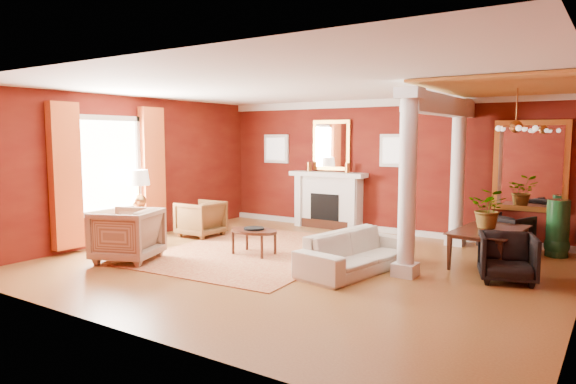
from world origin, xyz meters
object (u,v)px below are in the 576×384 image
Objects in this scene: armchair_leopard at (200,217)px; coffee_table at (254,232)px; sofa at (357,245)px; side_table at (139,195)px; dining_table at (491,237)px; armchair_stripe at (127,232)px.

coffee_table is at bearing 69.47° from armchair_leopard.
sofa is 2.54× the size of armchair_leopard.
dining_table is at bearing 19.05° from side_table.
armchair_leopard is 2.34m from armchair_stripe.
coffee_table is (-2.01, 0.00, 0.00)m from sofa.
dining_table is at bearing 23.40° from coffee_table.
sofa is 4.47m from side_table.
side_table reaches higher than armchair_leopard.
coffee_table is at bearing 99.95° from sofa.
side_table is (-2.40, -0.51, 0.56)m from coffee_table.
armchair_stripe is at bearing 125.46° from dining_table.
dining_table reaches higher than coffee_table.
armchair_leopard is 0.92× the size of coffee_table.
sofa is 2.33× the size of coffee_table.
armchair_leopard is 5.71m from dining_table.
coffee_table is at bearing 117.76° from dining_table.
armchair_stripe is 1.09× the size of coffee_table.
side_table is (-4.40, -0.50, 0.56)m from sofa.
side_table is at bearing 113.41° from dining_table.
coffee_table is 0.62× the size of side_table.
sofa is 2.15× the size of armchair_stripe.
armchair_leopard is at bearing 72.00° from side_table.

